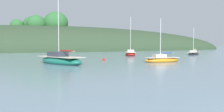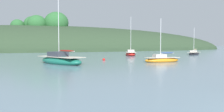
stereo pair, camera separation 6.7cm
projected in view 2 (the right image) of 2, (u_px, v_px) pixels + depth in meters
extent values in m
ellipsoid|color=#2D422B|center=(54.00, 51.00, 84.27)|extent=(150.00, 36.00, 18.05)
ellipsoid|color=#2D6633|center=(37.00, 24.00, 79.54)|extent=(6.59, 5.99, 5.99)
ellipsoid|color=#2D6633|center=(17.00, 25.00, 78.53)|extent=(4.53, 4.12, 4.12)
ellipsoid|color=#2D6633|center=(56.00, 23.00, 81.94)|extent=(8.54, 7.76, 7.76)
ellipsoid|color=#2D6633|center=(33.00, 24.00, 81.26)|extent=(6.36, 5.78, 5.78)
ellipsoid|color=#232328|center=(194.00, 54.00, 54.00)|extent=(5.25, 4.11, 0.81)
cube|color=beige|center=(194.00, 52.00, 53.98)|extent=(4.83, 3.78, 0.06)
cube|color=beige|center=(194.00, 51.00, 53.65)|extent=(1.97, 1.80, 0.48)
cylinder|color=silver|center=(194.00, 40.00, 53.62)|extent=(0.09, 0.09, 5.73)
cylinder|color=silver|center=(195.00, 50.00, 54.58)|extent=(1.86, 1.17, 0.07)
ellipsoid|color=tan|center=(195.00, 49.00, 54.58)|extent=(1.86, 1.23, 0.20)
ellipsoid|color=red|center=(131.00, 54.00, 50.97)|extent=(4.25, 6.71, 1.02)
cube|color=beige|center=(131.00, 52.00, 50.94)|extent=(3.91, 6.17, 0.06)
cube|color=beige|center=(131.00, 51.00, 50.42)|extent=(2.03, 2.40, 0.56)
cylinder|color=silver|center=(131.00, 35.00, 50.41)|extent=(0.09, 0.09, 7.74)
cylinder|color=silver|center=(130.00, 49.00, 51.92)|extent=(1.00, 2.52, 0.07)
ellipsoid|color=tan|center=(130.00, 49.00, 51.92)|extent=(1.09, 2.47, 0.20)
ellipsoid|color=orange|center=(162.00, 60.00, 33.20)|extent=(5.44, 2.00, 0.86)
cube|color=beige|center=(162.00, 58.00, 33.18)|extent=(5.00, 1.84, 0.06)
cube|color=beige|center=(159.00, 56.00, 33.03)|extent=(1.76, 1.24, 0.50)
cylinder|color=silver|center=(161.00, 38.00, 32.94)|extent=(0.09, 0.09, 5.60)
cylinder|color=silver|center=(167.00, 53.00, 33.42)|extent=(2.26, 0.14, 0.07)
ellipsoid|color=#2D4784|center=(167.00, 53.00, 33.41)|extent=(2.18, 0.27, 0.20)
ellipsoid|color=#196B56|center=(61.00, 61.00, 30.20)|extent=(5.98, 8.31, 1.27)
cube|color=beige|center=(61.00, 57.00, 30.17)|extent=(5.50, 7.65, 0.06)
cube|color=#333842|center=(58.00, 54.00, 30.58)|extent=(2.71, 3.06, 0.64)
cylinder|color=silver|center=(58.00, 17.00, 30.16)|extent=(0.09, 0.09, 10.32)
cylinder|color=silver|center=(66.00, 51.00, 29.26)|extent=(1.56, 3.01, 0.07)
ellipsoid|color=maroon|center=(66.00, 51.00, 29.26)|extent=(1.62, 2.95, 0.20)
sphere|color=red|center=(104.00, 60.00, 36.12)|extent=(0.44, 0.44, 0.44)
cylinder|color=black|center=(104.00, 58.00, 36.10)|extent=(0.04, 0.04, 0.10)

